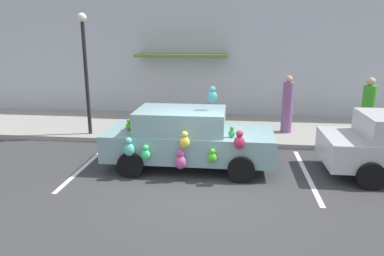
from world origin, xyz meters
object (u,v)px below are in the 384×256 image
object	(u,v)px
teddy_bear_on_sidewalk	(159,126)
pedestrian_walking_past	(368,110)
street_lamp_post	(85,62)
pedestrian_near_shopfront	(287,106)
plush_covered_car	(187,138)

from	to	relation	value
teddy_bear_on_sidewalk	pedestrian_walking_past	size ratio (longest dim) A/B	0.38
street_lamp_post	pedestrian_walking_past	bearing A→B (deg)	4.37
teddy_bear_on_sidewalk	pedestrian_near_shopfront	size ratio (longest dim) A/B	0.38
pedestrian_near_shopfront	street_lamp_post	bearing A→B (deg)	-171.70
pedestrian_near_shopfront	pedestrian_walking_past	xyz separation A→B (m)	(2.48, -0.26, -0.00)
pedestrian_near_shopfront	pedestrian_walking_past	bearing A→B (deg)	-6.07
plush_covered_car	pedestrian_near_shopfront	size ratio (longest dim) A/B	2.25
pedestrian_walking_past	teddy_bear_on_sidewalk	bearing A→B (deg)	-174.28
street_lamp_post	plush_covered_car	bearing A→B (deg)	-32.98
plush_covered_car	pedestrian_walking_past	bearing A→B (deg)	28.90
street_lamp_post	pedestrian_walking_past	xyz separation A→B (m)	(9.00, 0.69, -1.48)
teddy_bear_on_sidewalk	pedestrian_walking_past	distance (m)	6.70
plush_covered_car	teddy_bear_on_sidewalk	bearing A→B (deg)	117.40
teddy_bear_on_sidewalk	pedestrian_near_shopfront	bearing A→B (deg)	12.58
plush_covered_car	street_lamp_post	bearing A→B (deg)	147.02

